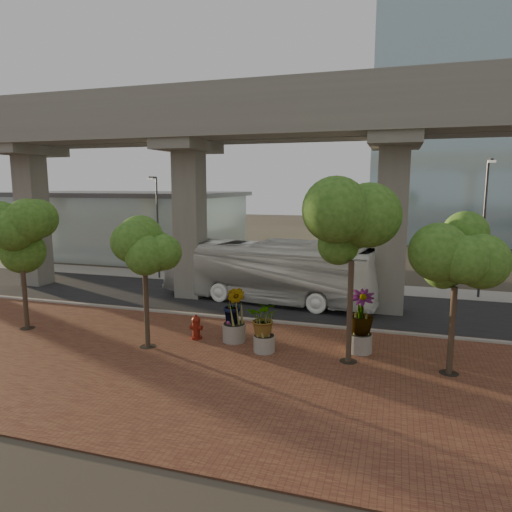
% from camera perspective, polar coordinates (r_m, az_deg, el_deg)
% --- Properties ---
extents(ground, '(160.00, 160.00, 0.00)m').
position_cam_1_polar(ground, '(25.55, 2.36, -7.05)').
color(ground, '#363227').
rests_on(ground, ground).
extents(brick_plaza, '(70.00, 13.00, 0.06)m').
position_cam_1_polar(brick_plaza, '(18.34, -4.24, -13.54)').
color(brick_plaza, brown).
rests_on(brick_plaza, ground).
extents(asphalt_road, '(90.00, 8.00, 0.04)m').
position_cam_1_polar(asphalt_road, '(27.41, 3.44, -5.91)').
color(asphalt_road, black).
rests_on(asphalt_road, ground).
extents(curb_strip, '(70.00, 0.25, 0.16)m').
position_cam_1_polar(curb_strip, '(23.68, 1.11, -8.15)').
color(curb_strip, '#9B9790').
rests_on(curb_strip, ground).
extents(far_sidewalk, '(90.00, 3.00, 0.06)m').
position_cam_1_polar(far_sidewalk, '(32.63, 5.75, -3.51)').
color(far_sidewalk, '#9B9790').
rests_on(far_sidewalk, ground).
extents(transit_viaduct, '(72.00, 5.60, 12.40)m').
position_cam_1_polar(transit_viaduct, '(26.50, 3.59, 9.46)').
color(transit_viaduct, gray).
rests_on(transit_viaduct, ground).
extents(station_pavilion, '(23.00, 13.00, 6.30)m').
position_cam_1_polar(station_pavilion, '(47.79, -16.24, 3.99)').
color(station_pavilion, '#A6BBBE').
rests_on(station_pavilion, ground).
extents(transit_bus, '(13.57, 4.86, 3.70)m').
position_cam_1_polar(transit_bus, '(27.43, 1.48, -1.97)').
color(transit_bus, white).
rests_on(transit_bus, ground).
extents(fire_hydrant, '(0.56, 0.51, 1.12)m').
position_cam_1_polar(fire_hydrant, '(21.18, -7.48, -8.82)').
color(fire_hydrant, maroon).
rests_on(fire_hydrant, ground).
extents(planter_front, '(2.01, 2.01, 2.21)m').
position_cam_1_polar(planter_front, '(19.22, 1.03, -8.11)').
color(planter_front, '#9B978C').
rests_on(planter_front, ground).
extents(planter_right, '(2.49, 2.49, 2.66)m').
position_cam_1_polar(planter_right, '(19.59, 12.96, -7.18)').
color(planter_right, '#9C978D').
rests_on(planter_right, ground).
extents(planter_left, '(2.30, 2.30, 2.52)m').
position_cam_1_polar(planter_left, '(20.43, -2.78, -6.52)').
color(planter_left, '#9A958B').
rests_on(planter_left, ground).
extents(street_tree_far_west, '(4.08, 4.08, 6.20)m').
position_cam_1_polar(street_tree_far_west, '(24.40, -27.36, 1.71)').
color(street_tree_far_west, '#4A382A').
rests_on(street_tree_far_west, ground).
extents(street_tree_near_west, '(3.48, 3.48, 6.02)m').
position_cam_1_polar(street_tree_near_west, '(19.73, -13.83, 1.23)').
color(street_tree_near_west, '#4A382A').
rests_on(street_tree_near_west, ground).
extents(street_tree_near_east, '(3.83, 3.83, 6.95)m').
position_cam_1_polar(street_tree_near_east, '(17.78, 11.96, 2.94)').
color(street_tree_near_east, '#4A382A').
rests_on(street_tree_near_east, ground).
extents(street_tree_far_east, '(3.69, 3.69, 6.07)m').
position_cam_1_polar(street_tree_far_east, '(17.86, 23.80, -0.22)').
color(street_tree_far_east, '#4A382A').
rests_on(street_tree_far_east, ground).
extents(streetlamp_west, '(0.37, 1.10, 7.57)m').
position_cam_1_polar(streetlamp_west, '(34.64, -12.29, 4.40)').
color(streetlamp_west, '#323338').
rests_on(streetlamp_west, ground).
extents(streetlamp_east, '(0.42, 1.23, 8.50)m').
position_cam_1_polar(streetlamp_east, '(31.09, 26.65, 4.16)').
color(streetlamp_east, '#323137').
rests_on(streetlamp_east, ground).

